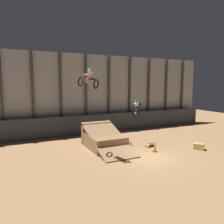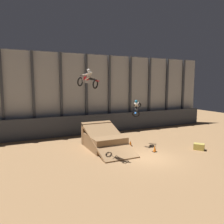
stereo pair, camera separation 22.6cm
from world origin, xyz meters
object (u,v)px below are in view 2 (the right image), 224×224
(traffic_cone_arena_edge, at_px, (155,149))
(hay_bale_trackside, at_px, (199,147))
(rider_bike_right_air, at_px, (137,107))
(dirt_ramp, at_px, (103,139))
(traffic_cone_near_ramp, at_px, (130,143))
(rider_bike_left_air, at_px, (88,80))

(traffic_cone_arena_edge, xyz_separation_m, hay_bale_trackside, (4.01, -1.21, -0.00))
(traffic_cone_arena_edge, distance_m, hay_bale_trackside, 4.19)
(rider_bike_right_air, bearing_deg, dirt_ramp, -151.53)
(traffic_cone_arena_edge, bearing_deg, rider_bike_right_air, 96.53)
(dirt_ramp, relative_size, traffic_cone_arena_edge, 10.33)
(dirt_ramp, distance_m, rider_bike_right_air, 4.40)
(rider_bike_right_air, distance_m, traffic_cone_near_ramp, 3.49)
(traffic_cone_near_ramp, bearing_deg, rider_bike_left_air, -161.76)
(rider_bike_right_air, height_order, traffic_cone_near_ramp, rider_bike_right_air)
(dirt_ramp, xyz_separation_m, rider_bike_right_air, (3.23, -0.59, 2.93))
(rider_bike_right_air, xyz_separation_m, hay_bale_trackside, (4.31, -3.84, -3.41))
(hay_bale_trackside, bearing_deg, rider_bike_left_air, 167.70)
(dirt_ramp, height_order, hay_bale_trackside, dirt_ramp)
(rider_bike_right_air, bearing_deg, rider_bike_left_air, -123.62)
(traffic_cone_near_ramp, distance_m, hay_bale_trackside, 6.24)
(traffic_cone_near_ramp, bearing_deg, traffic_cone_arena_edge, -67.43)
(rider_bike_right_air, distance_m, traffic_cone_arena_edge, 4.32)
(traffic_cone_near_ramp, bearing_deg, rider_bike_right_air, 12.30)
(traffic_cone_arena_edge, bearing_deg, hay_bale_trackside, -16.77)
(rider_bike_right_air, relative_size, traffic_cone_arena_edge, 3.02)
(dirt_ramp, xyz_separation_m, traffic_cone_arena_edge, (3.53, -3.23, -0.47))
(rider_bike_left_air, xyz_separation_m, rider_bike_right_air, (5.45, 1.71, -2.55))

